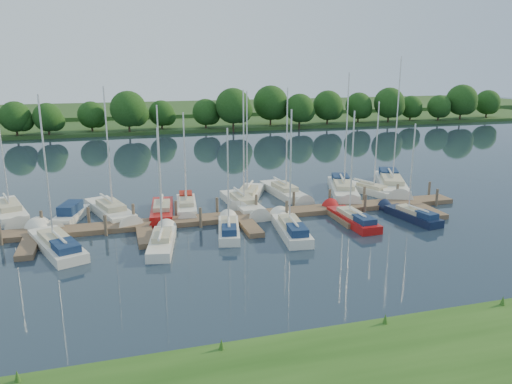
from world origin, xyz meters
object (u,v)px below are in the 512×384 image
object	(u,v)px
sailboat_n_5	(243,205)
dock	(243,219)
sailboat_n_0	(10,213)
sailboat_s_2	(229,230)
motorboat	(70,216)

from	to	relation	value
sailboat_n_5	dock	bearing A→B (deg)	71.04
sailboat_n_0	sailboat_s_2	bearing A→B (deg)	132.84
sailboat_n_5	sailboat_s_2	distance (m)	7.00
motorboat	sailboat_s_2	distance (m)	13.69
dock	sailboat_s_2	size ratio (longest dim) A/B	4.77
dock	sailboat_s_2	world-z (taller)	sailboat_s_2
motorboat	sailboat_s_2	world-z (taller)	sailboat_s_2
dock	motorboat	xyz separation A→B (m)	(-13.66, 4.12, 0.16)
dock	sailboat_n_0	distance (m)	19.86
motorboat	sailboat_s_2	bearing A→B (deg)	167.69
dock	sailboat_n_5	size ratio (longest dim) A/B	3.70
sailboat_n_5	sailboat_s_2	bearing A→B (deg)	62.57
sailboat_n_0	dock	bearing A→B (deg)	142.36
dock	sailboat_n_0	xyz separation A→B (m)	(-18.67, 6.76, 0.08)
sailboat_n_0	sailboat_n_5	distance (m)	19.90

